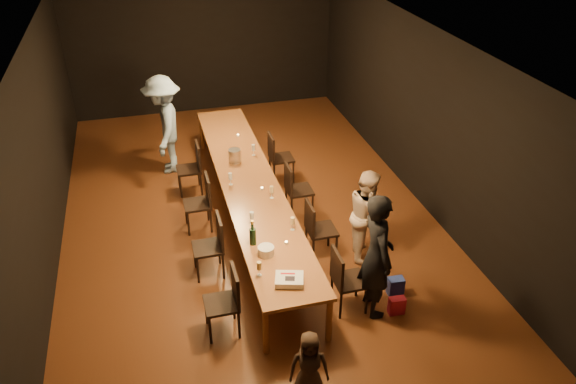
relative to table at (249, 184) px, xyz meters
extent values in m
plane|color=#432310|center=(0.00, 0.00, -0.70)|extent=(10.00, 10.00, 0.00)
cube|color=black|center=(0.00, 5.00, 0.80)|extent=(6.00, 0.04, 3.00)
cube|color=black|center=(-3.00, 0.00, 0.80)|extent=(0.04, 10.00, 3.00)
cube|color=black|center=(3.00, 0.00, 0.80)|extent=(0.04, 10.00, 3.00)
cube|color=silver|center=(0.00, 0.00, 2.30)|extent=(6.00, 10.00, 0.04)
cube|color=brown|center=(0.00, 0.00, 0.02)|extent=(0.90, 6.00, 0.05)
cylinder|color=brown|center=(-0.40, -2.90, -0.35)|extent=(0.08, 0.08, 0.70)
cylinder|color=brown|center=(0.40, -2.90, -0.35)|extent=(0.08, 0.08, 0.70)
cylinder|color=brown|center=(-0.40, 2.90, -0.35)|extent=(0.08, 0.08, 0.70)
cylinder|color=brown|center=(0.40, 2.90, -0.35)|extent=(0.08, 0.08, 0.70)
imported|color=black|center=(1.15, -2.50, 0.18)|extent=(0.44, 0.65, 1.77)
imported|color=beige|center=(1.50, -1.35, 0.01)|extent=(0.69, 0.80, 1.43)
imported|color=#81A2C8|center=(-1.15, 2.14, 0.24)|extent=(0.84, 1.29, 1.88)
imported|color=#392920|center=(-0.08, -3.63, -0.25)|extent=(0.49, 0.37, 0.91)
cube|color=#C01C3D|center=(1.42, -2.68, -0.58)|extent=(0.22, 0.13, 0.25)
cube|color=#233799|center=(1.57, -2.33, -0.57)|extent=(0.22, 0.15, 0.27)
cube|color=white|center=(-0.02, -2.57, 0.09)|extent=(0.41, 0.36, 0.08)
cube|color=black|center=(-0.02, -2.60, 0.13)|extent=(0.14, 0.12, 0.00)
cube|color=red|center=(-0.02, -2.50, 0.13)|extent=(0.18, 0.08, 0.00)
cylinder|color=white|center=(-0.17, -1.95, 0.11)|extent=(0.23, 0.23, 0.12)
cylinder|color=#A5A5A9|center=(-0.09, 0.72, 0.16)|extent=(0.28, 0.28, 0.23)
cylinder|color=#B2B7B2|center=(0.15, -1.79, 0.06)|extent=(0.05, 0.05, 0.03)
cylinder|color=#B2B7B2|center=(0.15, -0.31, 0.06)|extent=(0.05, 0.05, 0.03)
cylinder|color=#B2B7B2|center=(0.15, 1.71, 0.06)|extent=(0.05, 0.05, 0.03)
camera|label=1|loc=(-1.41, -7.69, 4.52)|focal=35.00mm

